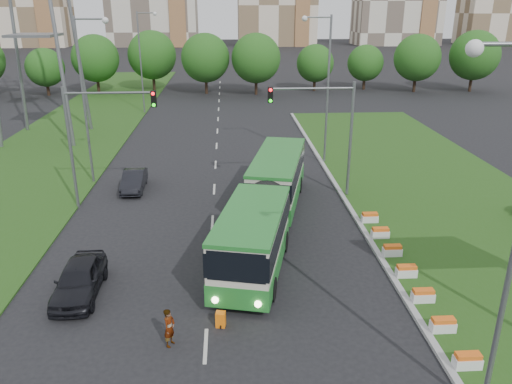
{
  "coord_description": "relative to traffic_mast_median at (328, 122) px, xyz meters",
  "views": [
    {
      "loc": [
        -1.97,
        -22.49,
        12.72
      ],
      "look_at": [
        -0.37,
        4.33,
        2.6
      ],
      "focal_mm": 35.0,
      "sensor_mm": 36.0,
      "label": 1
    }
  ],
  "objects": [
    {
      "name": "street_lamps",
      "position": [
        -7.78,
        0.0,
        0.65
      ],
      "size": [
        36.0,
        60.0,
        12.0
      ],
      "primitive_type": null,
      "color": "slate",
      "rests_on": "ground"
    },
    {
      "name": "ground",
      "position": [
        -4.78,
        -10.0,
        -5.35
      ],
      "size": [
        360.0,
        360.0,
        0.0
      ],
      "primitive_type": "plane",
      "color": "black",
      "rests_on": "ground"
    },
    {
      "name": "median_kerb",
      "position": [
        1.27,
        -2.0,
        -5.26
      ],
      "size": [
        0.3,
        60.0,
        0.18
      ],
      "primitive_type": "cube",
      "color": "#9A9A9A",
      "rests_on": "ground"
    },
    {
      "name": "shopping_trolley",
      "position": [
        -7.18,
        -14.74,
        -5.01
      ],
      "size": [
        0.4,
        0.42,
        0.68
      ],
      "rotation": [
        0.0,
        0.0,
        -0.16
      ],
      "color": "orange",
      "rests_on": "ground"
    },
    {
      "name": "tree_line",
      "position": [
        5.22,
        45.0,
        -0.85
      ],
      "size": [
        120.0,
        8.0,
        9.0
      ],
      "primitive_type": null,
      "color": "#1B5015",
      "rests_on": "ground"
    },
    {
      "name": "car_left_near",
      "position": [
        -13.73,
        -11.87,
        -4.54
      ],
      "size": [
        1.98,
        4.76,
        1.61
      ],
      "primitive_type": "imported",
      "rotation": [
        0.0,
        0.0,
        0.02
      ],
      "color": "black",
      "rests_on": "ground"
    },
    {
      "name": "lane_markings",
      "position": [
        -7.78,
        10.0,
        -5.35
      ],
      "size": [
        0.2,
        100.0,
        0.01
      ],
      "primitive_type": null,
      "color": "beige",
      "rests_on": "ground"
    },
    {
      "name": "traffic_mast_median",
      "position": [
        0.0,
        0.0,
        0.0
      ],
      "size": [
        5.76,
        0.32,
        8.0
      ],
      "color": "slate",
      "rests_on": "ground"
    },
    {
      "name": "traffic_mast_left",
      "position": [
        -15.16,
        -1.0,
        0.0
      ],
      "size": [
        5.76,
        0.32,
        8.0
      ],
      "color": "slate",
      "rests_on": "ground"
    },
    {
      "name": "left_verge",
      "position": [
        -22.78,
        15.0,
        -5.3
      ],
      "size": [
        12.0,
        110.0,
        0.1
      ],
      "primitive_type": "cube",
      "color": "#244C15",
      "rests_on": "ground"
    },
    {
      "name": "articulated_bus",
      "position": [
        -4.63,
        -5.33,
        -3.52
      ],
      "size": [
        2.83,
        18.17,
        2.99
      ],
      "rotation": [
        0.0,
        0.0,
        -0.23
      ],
      "color": "beige",
      "rests_on": "ground"
    },
    {
      "name": "grass_median",
      "position": [
        8.22,
        -2.0,
        -5.27
      ],
      "size": [
        14.0,
        60.0,
        0.15
      ],
      "primitive_type": "cube",
      "color": "#244C15",
      "rests_on": "ground"
    },
    {
      "name": "pedestrian",
      "position": [
        -9.18,
        -15.85,
        -4.53
      ],
      "size": [
        0.6,
        0.7,
        1.63
      ],
      "primitive_type": "imported",
      "rotation": [
        0.0,
        0.0,
        1.15
      ],
      "color": "gray",
      "rests_on": "ground"
    },
    {
      "name": "car_left_far",
      "position": [
        -13.6,
        2.26,
        -4.65
      ],
      "size": [
        1.59,
        4.31,
        1.41
      ],
      "primitive_type": "imported",
      "rotation": [
        0.0,
        0.0,
        0.02
      ],
      "color": "black",
      "rests_on": "ground"
    },
    {
      "name": "flower_planters",
      "position": [
        1.92,
        -11.4,
        -4.9
      ],
      "size": [
        1.1,
        13.7,
        0.6
      ],
      "primitive_type": null,
      "color": "white",
      "rests_on": "grass_median"
    }
  ]
}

